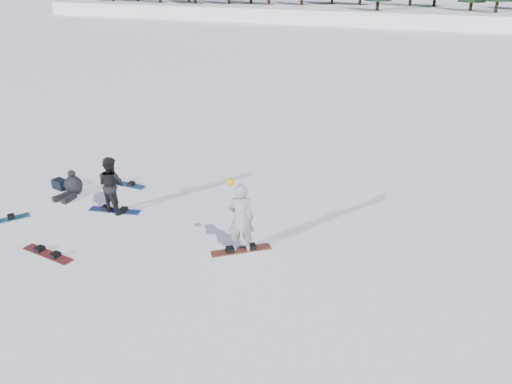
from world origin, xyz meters
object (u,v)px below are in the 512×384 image
snowboarder_man (111,185)px  gear_bag (60,184)px  snowboard_loose_a (1,221)px  seated_rider (72,186)px  snowboard_loose_b (48,254)px  snowboarder_woman (241,218)px  snowboard_loose_c (124,184)px

snowboarder_man → gear_bag: bearing=-4.4°
snowboard_loose_a → gear_bag: bearing=36.2°
seated_rider → snowboard_loose_b: 3.45m
seated_rider → snowboard_loose_b: (1.65, -3.02, -0.29)m
snowboarder_woman → snowboard_loose_b: size_ratio=1.30×
seated_rider → snowboard_loose_c: seated_rider is taller
snowboarder_woman → snowboard_loose_b: snowboarder_woman is taller
snowboarder_man → snowboard_loose_c: 2.03m
snowboard_loose_b → gear_bag: bearing=135.0°
snowboarder_man → snowboard_loose_c: (-0.81, 1.68, -0.81)m
snowboard_loose_b → snowboard_loose_a: bearing=168.6°
gear_bag → snowboard_loose_b: (2.35, -3.27, -0.14)m
snowboarder_woman → snowboard_loose_a: bearing=-13.8°
snowboard_loose_a → snowboard_loose_c: 3.75m
snowboarder_woman → snowboarder_man: 4.25m
snowboarder_man → gear_bag: 2.70m
snowboarder_woman → snowboarder_man: snowboarder_woman is taller
seated_rider → snowboard_loose_c: size_ratio=0.66×
snowboard_loose_c → seated_rider: bearing=-125.5°
snowboard_loose_a → snowboard_loose_c: same height
snowboarder_man → snowboard_loose_a: size_ratio=1.10×
snowboarder_man → snowboard_loose_a: snowboarder_man is taller
snowboard_loose_c → snowboard_loose_b: same height
gear_bag → snowboard_loose_a: bearing=-91.4°
snowboard_loose_a → snowboarder_man: bearing=-20.0°
seated_rider → snowboard_loose_a: size_ratio=0.66×
gear_bag → snowboard_loose_b: size_ratio=0.30×
snowboard_loose_a → snowboard_loose_b: 2.57m
snowboard_loose_c → snowboard_loose_b: (0.65, -4.23, 0.00)m
snowboard_loose_c → snowboard_loose_a: bearing=-113.8°
seated_rider → snowboard_loose_c: (1.00, 1.20, -0.29)m
gear_bag → snowboard_loose_b: gear_bag is taller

